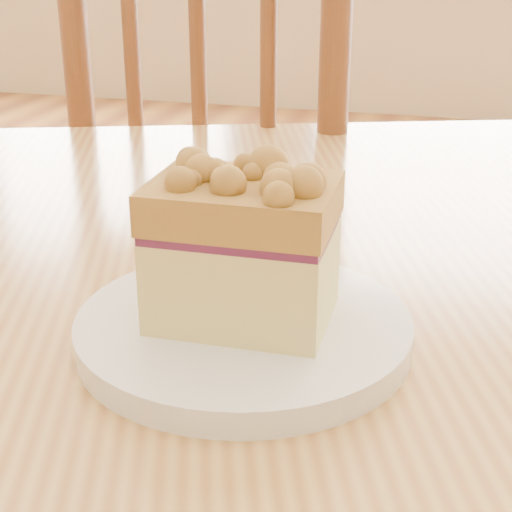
{
  "coord_description": "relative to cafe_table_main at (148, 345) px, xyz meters",
  "views": [
    {
      "loc": [
        0.29,
        -0.48,
        0.99
      ],
      "look_at": [
        0.17,
        -0.03,
        0.8
      ],
      "focal_mm": 55.0,
      "sensor_mm": 36.0,
      "label": 1
    }
  ],
  "objects": [
    {
      "name": "plate",
      "position": [
        0.13,
        -0.13,
        0.1
      ],
      "size": [
        0.21,
        0.21,
        0.02
      ],
      "color": "white",
      "rests_on": "cafe_table_main"
    },
    {
      "name": "cafe_table_main",
      "position": [
        0.0,
        0.0,
        0.0
      ],
      "size": [
        1.46,
        1.2,
        0.75
      ],
      "rotation": [
        0.0,
        0.0,
        0.33
      ],
      "color": "tan",
      "rests_on": "ground"
    },
    {
      "name": "cake_slice",
      "position": [
        0.12,
        -0.13,
        0.16
      ],
      "size": [
        0.12,
        0.09,
        0.11
      ],
      "rotation": [
        0.0,
        0.0,
        0.01
      ],
      "color": "#FFF190",
      "rests_on": "plate"
    },
    {
      "name": "cafe_chair_main",
      "position": [
        -0.08,
        0.6,
        -0.15
      ],
      "size": [
        0.49,
        0.49,
        1.0
      ],
      "rotation": [
        0.0,
        0.0,
        3.06
      ],
      "color": "brown",
      "rests_on": "ground"
    }
  ]
}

